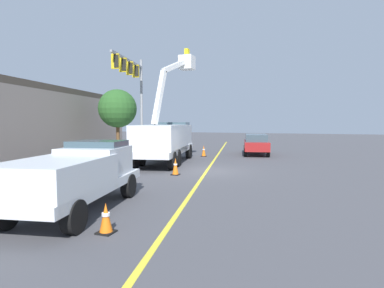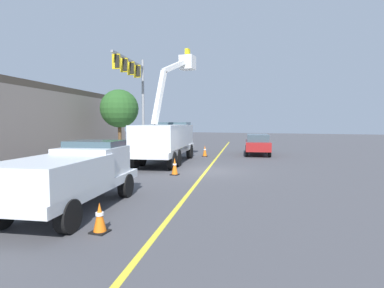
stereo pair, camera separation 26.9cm
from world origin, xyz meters
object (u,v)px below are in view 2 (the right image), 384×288
(traffic_cone_mid_front, at_px, (175,166))
(traffic_signal_mast, at_px, (134,82))
(traffic_cone_leading, at_px, (100,218))
(traffic_cone_mid_rear, at_px, (205,151))
(utility_bucket_truck, at_px, (166,138))
(service_pickup_truck, at_px, (73,174))
(passing_minivan, at_px, (257,143))

(traffic_cone_mid_front, height_order, traffic_signal_mast, traffic_signal_mast)
(traffic_cone_leading, distance_m, traffic_cone_mid_rear, 17.08)
(traffic_cone_mid_front, relative_size, traffic_signal_mast, 0.11)
(traffic_cone_leading, bearing_deg, traffic_cone_mid_front, 10.97)
(utility_bucket_truck, height_order, traffic_signal_mast, traffic_signal_mast)
(traffic_signal_mast, bearing_deg, traffic_cone_mid_front, -137.42)
(traffic_cone_mid_front, bearing_deg, utility_bucket_truck, 30.15)
(utility_bucket_truck, relative_size, service_pickup_truck, 1.45)
(passing_minivan, distance_m, traffic_cone_mid_front, 11.62)
(utility_bucket_truck, height_order, traffic_cone_leading, utility_bucket_truck)
(passing_minivan, bearing_deg, traffic_cone_mid_front, 167.52)
(traffic_cone_mid_rear, bearing_deg, utility_bucket_truck, 164.24)
(passing_minivan, height_order, traffic_signal_mast, traffic_signal_mast)
(traffic_cone_leading, distance_m, traffic_cone_mid_front, 8.40)
(utility_bucket_truck, height_order, passing_minivan, utility_bucket_truck)
(service_pickup_truck, xyz_separation_m, passing_minivan, (18.27, -2.87, -0.15))
(utility_bucket_truck, bearing_deg, service_pickup_truck, -169.48)
(service_pickup_truck, bearing_deg, traffic_signal_mast, 23.74)
(service_pickup_truck, xyz_separation_m, traffic_signal_mast, (14.06, 6.18, 4.72))
(utility_bucket_truck, relative_size, traffic_cone_mid_front, 9.68)
(traffic_cone_leading, bearing_deg, passing_minivan, -2.66)
(traffic_cone_mid_rear, bearing_deg, traffic_cone_mid_front, -172.24)
(utility_bucket_truck, relative_size, traffic_cone_leading, 11.34)
(traffic_cone_mid_front, height_order, traffic_cone_mid_rear, traffic_cone_mid_rear)
(traffic_cone_leading, xyz_separation_m, traffic_cone_mid_front, (8.25, 1.60, 0.06))
(traffic_cone_mid_front, bearing_deg, traffic_cone_mid_rear, 7.76)
(traffic_cone_leading, bearing_deg, traffic_cone_mid_rear, 9.34)
(traffic_cone_leading, relative_size, traffic_signal_mast, 0.09)
(traffic_signal_mast, bearing_deg, traffic_cone_mid_rear, -74.55)
(passing_minivan, relative_size, traffic_cone_mid_rear, 5.72)
(service_pickup_truck, bearing_deg, traffic_cone_mid_front, -2.98)
(passing_minivan, xyz_separation_m, traffic_signal_mast, (-4.21, 9.05, 4.86))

